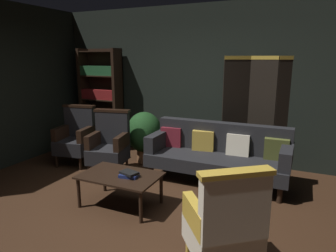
{
  "coord_description": "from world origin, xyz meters",
  "views": [
    {
      "loc": [
        1.68,
        -2.89,
        1.87
      ],
      "look_at": [
        0.0,
        0.8,
        0.95
      ],
      "focal_mm": 32.27,
      "sensor_mm": 36.0,
      "label": 1
    }
  ],
  "objects_px": {
    "armchair_wing_right": "(109,144)",
    "velvet_couch": "(218,152)",
    "folding_screen": "(275,112)",
    "coffee_table": "(120,178)",
    "armchair_gilt_accent": "(225,225)",
    "bookshelf": "(101,98)",
    "armchair_wing_left": "(76,137)",
    "potted_plant": "(144,134)",
    "book_navy_cloth": "(129,175)",
    "book_black_cloth": "(129,173)"
  },
  "relations": [
    {
      "from": "potted_plant",
      "to": "armchair_wing_left",
      "type": "bearing_deg",
      "value": -153.55
    },
    {
      "from": "bookshelf",
      "to": "armchair_wing_left",
      "type": "distance_m",
      "value": 1.19
    },
    {
      "from": "velvet_couch",
      "to": "book_black_cloth",
      "type": "xyz_separation_m",
      "value": [
        -0.77,
        -1.34,
        0.02
      ]
    },
    {
      "from": "folding_screen",
      "to": "armchair_gilt_accent",
      "type": "bearing_deg",
      "value": -91.57
    },
    {
      "from": "coffee_table",
      "to": "book_navy_cloth",
      "type": "xyz_separation_m",
      "value": [
        0.14,
        -0.02,
        0.07
      ]
    },
    {
      "from": "armchair_gilt_accent",
      "to": "armchair_wing_left",
      "type": "relative_size",
      "value": 1.0
    },
    {
      "from": "armchair_wing_left",
      "to": "book_navy_cloth",
      "type": "xyz_separation_m",
      "value": [
        1.75,
        -1.05,
        -0.05
      ]
    },
    {
      "from": "armchair_wing_left",
      "to": "potted_plant",
      "type": "height_order",
      "value": "armchair_wing_left"
    },
    {
      "from": "velvet_couch",
      "to": "armchair_wing_right",
      "type": "xyz_separation_m",
      "value": [
        -1.7,
        -0.44,
        0.03
      ]
    },
    {
      "from": "coffee_table",
      "to": "armchair_gilt_accent",
      "type": "distance_m",
      "value": 1.7
    },
    {
      "from": "velvet_couch",
      "to": "armchair_wing_left",
      "type": "relative_size",
      "value": 2.04
    },
    {
      "from": "book_navy_cloth",
      "to": "potted_plant",
      "type": "bearing_deg",
      "value": 112.46
    },
    {
      "from": "bookshelf",
      "to": "potted_plant",
      "type": "xyz_separation_m",
      "value": [
        1.27,
        -0.48,
        -0.52
      ]
    },
    {
      "from": "potted_plant",
      "to": "book_black_cloth",
      "type": "xyz_separation_m",
      "value": [
        0.66,
        -1.6,
        -0.06
      ]
    },
    {
      "from": "velvet_couch",
      "to": "armchair_wing_right",
      "type": "distance_m",
      "value": 1.76
    },
    {
      "from": "book_navy_cloth",
      "to": "velvet_couch",
      "type": "bearing_deg",
      "value": 60.15
    },
    {
      "from": "armchair_gilt_accent",
      "to": "folding_screen",
      "type": "bearing_deg",
      "value": 88.43
    },
    {
      "from": "bookshelf",
      "to": "book_black_cloth",
      "type": "bearing_deg",
      "value": -47.17
    },
    {
      "from": "folding_screen",
      "to": "book_navy_cloth",
      "type": "bearing_deg",
      "value": -122.94
    },
    {
      "from": "velvet_couch",
      "to": "armchair_gilt_accent",
      "type": "xyz_separation_m",
      "value": [
        0.61,
        -2.05,
        0.03
      ]
    },
    {
      "from": "coffee_table",
      "to": "book_black_cloth",
      "type": "height_order",
      "value": "book_black_cloth"
    },
    {
      "from": "bookshelf",
      "to": "armchair_wing_right",
      "type": "xyz_separation_m",
      "value": [
        1.0,
        -1.18,
        -0.57
      ]
    },
    {
      "from": "velvet_couch",
      "to": "book_black_cloth",
      "type": "bearing_deg",
      "value": -119.85
    },
    {
      "from": "bookshelf",
      "to": "armchair_wing_left",
      "type": "bearing_deg",
      "value": -80.25
    },
    {
      "from": "armchair_wing_left",
      "to": "potted_plant",
      "type": "bearing_deg",
      "value": 26.45
    },
    {
      "from": "folding_screen",
      "to": "book_black_cloth",
      "type": "distance_m",
      "value": 2.74
    },
    {
      "from": "velvet_couch",
      "to": "armchair_wing_right",
      "type": "bearing_deg",
      "value": -165.48
    },
    {
      "from": "book_black_cloth",
      "to": "book_navy_cloth",
      "type": "bearing_deg",
      "value": 180.0
    },
    {
      "from": "folding_screen",
      "to": "armchair_wing_left",
      "type": "distance_m",
      "value": 3.47
    },
    {
      "from": "velvet_couch",
      "to": "coffee_table",
      "type": "xyz_separation_m",
      "value": [
        -0.92,
        -1.33,
        -0.08
      ]
    },
    {
      "from": "folding_screen",
      "to": "book_black_cloth",
      "type": "height_order",
      "value": "folding_screen"
    },
    {
      "from": "book_navy_cloth",
      "to": "book_black_cloth",
      "type": "distance_m",
      "value": 0.04
    },
    {
      "from": "book_navy_cloth",
      "to": "bookshelf",
      "type": "bearing_deg",
      "value": 132.83
    },
    {
      "from": "armchair_gilt_accent",
      "to": "book_navy_cloth",
      "type": "distance_m",
      "value": 1.56
    },
    {
      "from": "coffee_table",
      "to": "potted_plant",
      "type": "xyz_separation_m",
      "value": [
        -0.51,
        1.58,
        0.16
      ]
    },
    {
      "from": "folding_screen",
      "to": "armchair_wing_right",
      "type": "height_order",
      "value": "folding_screen"
    },
    {
      "from": "armchair_wing_left",
      "to": "bookshelf",
      "type": "bearing_deg",
      "value": 99.75
    },
    {
      "from": "folding_screen",
      "to": "armchair_wing_left",
      "type": "xyz_separation_m",
      "value": [
        -3.22,
        -1.21,
        -0.5
      ]
    },
    {
      "from": "velvet_couch",
      "to": "potted_plant",
      "type": "height_order",
      "value": "potted_plant"
    },
    {
      "from": "armchair_gilt_accent",
      "to": "armchair_wing_right",
      "type": "bearing_deg",
      "value": 145.13
    },
    {
      "from": "armchair_wing_left",
      "to": "book_navy_cloth",
      "type": "bearing_deg",
      "value": -30.99
    },
    {
      "from": "coffee_table",
      "to": "book_black_cloth",
      "type": "bearing_deg",
      "value": -6.58
    },
    {
      "from": "coffee_table",
      "to": "armchair_gilt_accent",
      "type": "xyz_separation_m",
      "value": [
        1.53,
        -0.73,
        0.12
      ]
    },
    {
      "from": "armchair_wing_right",
      "to": "velvet_couch",
      "type": "bearing_deg",
      "value": 14.52
    },
    {
      "from": "book_navy_cloth",
      "to": "folding_screen",
      "type": "bearing_deg",
      "value": 57.06
    },
    {
      "from": "potted_plant",
      "to": "book_black_cloth",
      "type": "bearing_deg",
      "value": -67.54
    },
    {
      "from": "folding_screen",
      "to": "coffee_table",
      "type": "relative_size",
      "value": 1.9
    },
    {
      "from": "armchair_gilt_accent",
      "to": "armchair_wing_left",
      "type": "xyz_separation_m",
      "value": [
        -3.14,
        1.76,
        0.0
      ]
    },
    {
      "from": "armchair_wing_left",
      "to": "armchair_wing_right",
      "type": "xyz_separation_m",
      "value": [
        0.82,
        -0.15,
        0.0
      ]
    },
    {
      "from": "velvet_couch",
      "to": "coffee_table",
      "type": "distance_m",
      "value": 1.61
    }
  ]
}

